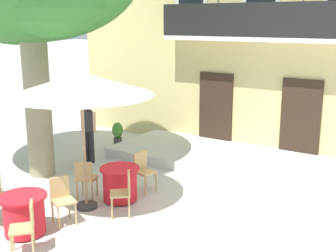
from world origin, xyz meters
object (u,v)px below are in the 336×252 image
object	(u,v)px
cafe_chair_middle_2	(85,177)
cafe_chair_front_1	(62,197)
cafe_umbrella	(81,85)
ground_planter_left	(118,133)
cafe_chair_middle_1	(143,169)
pedestrian_near_entrance	(89,129)
cafe_table_front	(24,214)
cafe_chair_front_0	(26,225)
cafe_table_middle	(120,184)
cafe_chair_middle_0	(124,191)

from	to	relation	value
cafe_chair_middle_2	cafe_chair_front_1	bearing A→B (deg)	-69.95
cafe_umbrella	ground_planter_left	bearing A→B (deg)	121.10
cafe_chair_middle_1	cafe_umbrella	xyz separation A→B (m)	(-0.45, -1.42, 2.08)
pedestrian_near_entrance	cafe_chair_front_1	bearing A→B (deg)	-55.21
cafe_chair_middle_2	cafe_table_front	xyz separation A→B (m)	(0.16, -1.78, -0.14)
cafe_chair_front_0	ground_planter_left	distance (m)	6.60
cafe_chair_front_0	ground_planter_left	bearing A→B (deg)	115.92
cafe_chair_middle_1	pedestrian_near_entrance	world-z (taller)	pedestrian_near_entrance
cafe_table_front	pedestrian_near_entrance	bearing A→B (deg)	116.71
cafe_chair_front_1	cafe_table_middle	bearing A→B (deg)	79.56
pedestrian_near_entrance	cafe_chair_middle_0	bearing A→B (deg)	-36.55
cafe_chair_middle_1	pedestrian_near_entrance	distance (m)	2.69
cafe_chair_front_0	cafe_chair_middle_2	bearing A→B (deg)	108.86
ground_planter_left	cafe_chair_front_1	bearing A→B (deg)	-62.23
cafe_table_middle	cafe_chair_middle_2	distance (m)	0.77
cafe_chair_middle_2	cafe_table_front	world-z (taller)	cafe_chair_middle_2
cafe_chair_middle_0	cafe_umbrella	size ratio (longest dim) A/B	0.31
cafe_chair_middle_0	pedestrian_near_entrance	xyz separation A→B (m)	(-2.95, 2.19, 0.42)
cafe_chair_front_0	cafe_chair_middle_0	bearing A→B (deg)	78.40
cafe_chair_middle_2	cafe_table_front	bearing A→B (deg)	-84.96
cafe_umbrella	pedestrian_near_entrance	xyz separation A→B (m)	(-2.05, 2.33, -1.66)
cafe_chair_middle_1	cafe_chair_middle_2	xyz separation A→B (m)	(-0.74, -1.12, 0.00)
cafe_chair_front_1	cafe_umbrella	bearing A→B (deg)	97.20
cafe_chair_middle_0	cafe_umbrella	world-z (taller)	cafe_umbrella
cafe_chair_front_1	cafe_umbrella	distance (m)	2.22
cafe_chair_middle_1	cafe_table_front	distance (m)	2.97
cafe_table_middle	cafe_chair_middle_2	size ratio (longest dim) A/B	0.95
cafe_table_front	cafe_chair_front_1	bearing A→B (deg)	72.05
cafe_table_front	cafe_chair_front_1	xyz separation A→B (m)	(0.23, 0.72, 0.14)
pedestrian_near_entrance	cafe_chair_front_0	bearing A→B (deg)	-59.36
cafe_chair_middle_1	cafe_chair_front_0	size ratio (longest dim) A/B	1.00
cafe_chair_front_1	ground_planter_left	distance (m)	5.39
cafe_table_front	pedestrian_near_entrance	size ratio (longest dim) A/B	0.51
cafe_chair_front_0	cafe_umbrella	xyz separation A→B (m)	(-0.47, 1.93, 2.08)
cafe_table_front	cafe_chair_front_0	xyz separation A→B (m)	(0.61, -0.45, 0.14)
cafe_chair_middle_1	cafe_table_front	world-z (taller)	cafe_chair_middle_1
cafe_table_front	cafe_chair_middle_0	bearing A→B (deg)	57.60
cafe_chair_middle_2	ground_planter_left	size ratio (longest dim) A/B	1.21
cafe_chair_front_0	cafe_table_front	bearing A→B (deg)	143.47
cafe_chair_middle_1	pedestrian_near_entrance	bearing A→B (deg)	160.10
ground_planter_left	cafe_chair_middle_2	bearing A→B (deg)	-60.18
cafe_umbrella	cafe_chair_middle_0	bearing A→B (deg)	9.02
cafe_table_front	ground_planter_left	size ratio (longest dim) A/B	1.15
cafe_chair_middle_0	cafe_chair_middle_1	size ratio (longest dim) A/B	1.00
cafe_table_middle	ground_planter_left	xyz separation A→B (m)	(-2.78, 3.33, 0.03)
ground_planter_left	cafe_table_front	bearing A→B (deg)	-67.44
cafe_chair_middle_1	cafe_table_front	xyz separation A→B (m)	(-0.58, -2.91, -0.14)
cafe_umbrella	cafe_chair_middle_1	bearing A→B (deg)	72.54
ground_planter_left	pedestrian_near_entrance	distance (m)	1.79
cafe_chair_front_1	pedestrian_near_entrance	distance (m)	3.79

